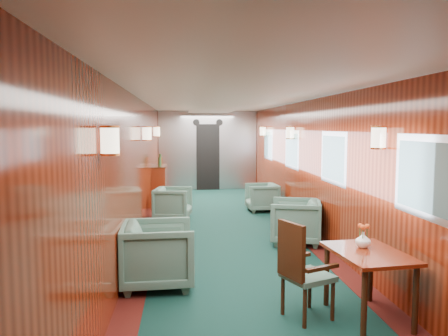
# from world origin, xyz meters

# --- Properties ---
(room) EXTENTS (12.00, 12.10, 2.40)m
(room) POSITION_xyz_m (0.00, 0.00, 1.63)
(room) COLOR #0D3129
(room) RESTS_ON ground
(bulkhead) EXTENTS (2.98, 0.17, 2.39)m
(bulkhead) POSITION_xyz_m (0.00, 5.91, 1.18)
(bulkhead) COLOR #A8AAAF
(bulkhead) RESTS_ON ground
(windows_right) EXTENTS (0.02, 8.60, 0.80)m
(windows_right) POSITION_xyz_m (1.49, 0.25, 1.45)
(windows_right) COLOR silver
(windows_right) RESTS_ON ground
(wall_sconces) EXTENTS (2.97, 7.97, 0.25)m
(wall_sconces) POSITION_xyz_m (0.00, 0.57, 1.79)
(wall_sconces) COLOR #FFEDC6
(wall_sconces) RESTS_ON ground
(dining_table) EXTENTS (0.73, 0.98, 0.69)m
(dining_table) POSITION_xyz_m (1.05, -3.31, 0.58)
(dining_table) COLOR maroon
(dining_table) RESTS_ON ground
(side_chair) EXTENTS (0.57, 0.59, 1.00)m
(side_chair) POSITION_xyz_m (0.38, -3.26, 0.54)
(side_chair) COLOR #1D443C
(side_chair) RESTS_ON ground
(credenza) EXTENTS (0.34, 1.09, 1.25)m
(credenza) POSITION_xyz_m (-1.34, 3.39, 0.50)
(credenza) COLOR maroon
(credenza) RESTS_ON ground
(flower_vase) EXTENTS (0.19, 0.19, 0.16)m
(flower_vase) POSITION_xyz_m (1.05, -3.17, 0.77)
(flower_vase) COLOR white
(flower_vase) RESTS_ON dining_table
(armchair_left_near) EXTENTS (0.90, 0.87, 0.78)m
(armchair_left_near) POSITION_xyz_m (-1.08, -2.19, 0.39)
(armchair_left_near) COLOR #1D443C
(armchair_left_near) RESTS_ON ground
(armchair_left_far) EXTENTS (0.85, 0.83, 0.66)m
(armchair_left_far) POSITION_xyz_m (-0.98, 1.65, 0.33)
(armchair_left_far) COLOR #1D443C
(armchair_left_far) RESTS_ON ground
(armchair_right_near) EXTENTS (0.99, 0.97, 0.73)m
(armchair_right_near) POSITION_xyz_m (1.07, -0.44, 0.37)
(armchair_right_near) COLOR #1D443C
(armchair_right_near) RESTS_ON ground
(armchair_right_far) EXTENTS (0.73, 0.71, 0.63)m
(armchair_right_far) POSITION_xyz_m (1.02, 2.35, 0.32)
(armchair_right_far) COLOR #1D443C
(armchair_right_far) RESTS_ON ground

